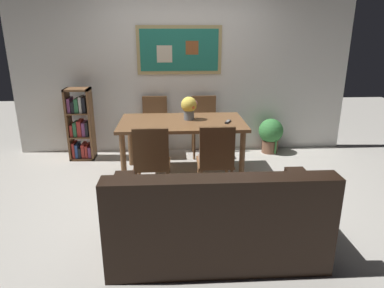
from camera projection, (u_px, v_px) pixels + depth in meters
name	position (u px, v px, depth m)	size (l,w,h in m)	color
ground_plane	(188.00, 193.00, 4.20)	(12.00, 12.00, 0.00)	#B7B2A8
wall_back_with_painting	(183.00, 69.00, 5.37)	(5.20, 0.14, 2.60)	silver
dining_table	(182.00, 128.00, 4.55)	(1.63, 0.94, 0.75)	brown
dining_chair_near_right	(216.00, 157.00, 3.86)	(0.40, 0.41, 0.91)	brown
dining_chair_far_right	(204.00, 121.00, 5.38)	(0.40, 0.41, 0.91)	brown
dining_chair_near_left	(152.00, 159.00, 3.80)	(0.40, 0.41, 0.91)	brown
dining_chair_far_left	(155.00, 121.00, 5.36)	(0.40, 0.41, 0.91)	brown
leather_couch	(215.00, 222.00, 2.97)	(1.80, 0.84, 0.84)	black
bookshelf	(80.00, 126.00, 5.20)	(0.36, 0.28, 1.08)	brown
potted_ivy	(271.00, 134.00, 5.51)	(0.39, 0.39, 0.60)	brown
flower_vase	(189.00, 107.00, 4.55)	(0.22, 0.21, 0.31)	slate
tv_remote	(228.00, 122.00, 4.45)	(0.10, 0.16, 0.02)	black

